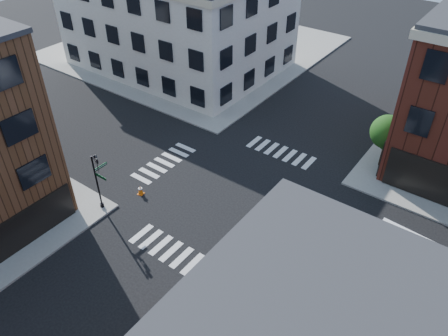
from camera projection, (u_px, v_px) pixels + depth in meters
name	position (u px, v px, depth m)	size (l,w,h in m)	color
ground	(233.00, 195.00, 32.78)	(120.00, 120.00, 0.00)	black
sidewalk_nw	(194.00, 47.00, 56.21)	(30.00, 30.00, 0.15)	gray
building_nw	(178.00, 18.00, 48.78)	(22.00, 16.00, 11.00)	beige
tree_near	(388.00, 134.00, 33.74)	(2.69, 2.69, 4.49)	black
tree_far	(411.00, 107.00, 37.78)	(2.43, 2.43, 4.07)	black
signal_pole	(98.00, 177.00, 29.93)	(1.29, 1.24, 4.60)	black
box_truck	(408.00, 277.00, 23.97)	(9.15, 3.48, 4.06)	white
traffic_cone	(140.00, 190.00, 32.65)	(0.50, 0.50, 0.79)	orange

